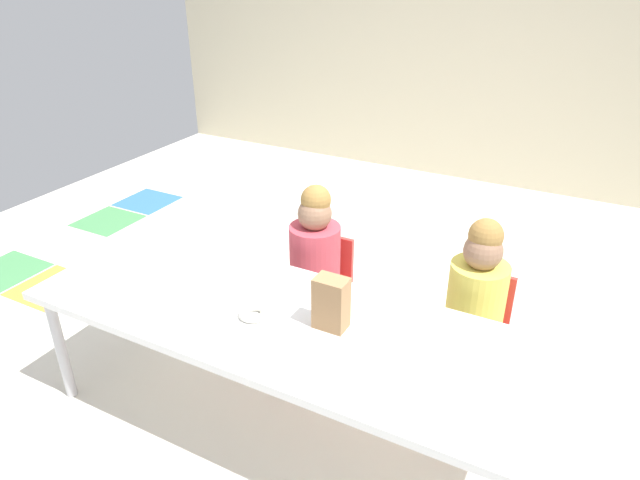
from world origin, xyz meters
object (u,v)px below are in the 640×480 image
(seated_child_middle_seat, at_px, (477,294))
(paper_bag_brown, at_px, (331,303))
(craft_table, at_px, (281,325))
(donut_powdered_on_plate, at_px, (253,313))
(seated_child_near_camera, at_px, (316,253))
(paper_plate_near_edge, at_px, (254,317))

(seated_child_middle_seat, xyz_separation_m, paper_bag_brown, (-0.45, -0.57, 0.15))
(craft_table, bearing_deg, donut_powdered_on_plate, -145.43)
(donut_powdered_on_plate, bearing_deg, seated_child_middle_seat, 41.81)
(seated_child_near_camera, relative_size, paper_plate_near_edge, 5.10)
(seated_child_middle_seat, relative_size, donut_powdered_on_plate, 7.55)
(craft_table, height_order, paper_bag_brown, paper_bag_brown)
(craft_table, bearing_deg, seated_child_middle_seat, 42.70)
(seated_child_near_camera, distance_m, donut_powdered_on_plate, 0.68)
(paper_bag_brown, xyz_separation_m, donut_powdered_on_plate, (-0.30, -0.10, -0.09))
(seated_child_middle_seat, distance_m, paper_plate_near_edge, 1.01)
(craft_table, xyz_separation_m, seated_child_middle_seat, (0.66, 0.61, 0.00))
(paper_bag_brown, distance_m, donut_powdered_on_plate, 0.33)
(seated_child_near_camera, bearing_deg, seated_child_middle_seat, 0.00)
(seated_child_near_camera, bearing_deg, donut_powdered_on_plate, -83.73)
(donut_powdered_on_plate, bearing_deg, seated_child_near_camera, 96.27)
(seated_child_near_camera, distance_m, paper_plate_near_edge, 0.68)
(paper_plate_near_edge, height_order, donut_powdered_on_plate, donut_powdered_on_plate)
(craft_table, xyz_separation_m, paper_plate_near_edge, (-0.09, -0.06, 0.05))
(craft_table, distance_m, seated_child_near_camera, 0.63)
(paper_plate_near_edge, relative_size, donut_powdered_on_plate, 1.48)
(paper_plate_near_edge, bearing_deg, donut_powdered_on_plate, 0.00)
(seated_child_near_camera, bearing_deg, paper_plate_near_edge, -83.73)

